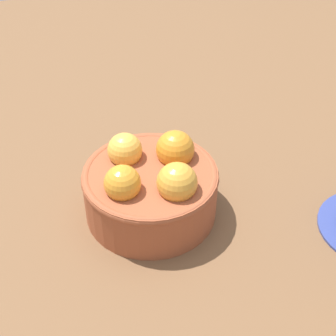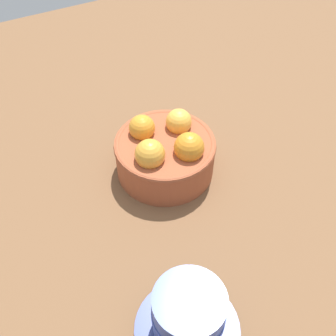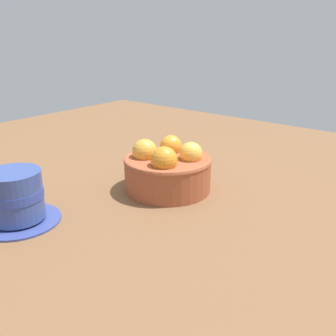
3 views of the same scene
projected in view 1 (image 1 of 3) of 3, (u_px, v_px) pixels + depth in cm
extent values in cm
cube|color=brown|center=(152.00, 226.00, 57.69)|extent=(136.60, 113.99, 4.68)
cylinder|color=#9E4C2D|center=(151.00, 192.00, 54.42)|extent=(14.28, 14.28, 5.62)
torus|color=#9E4C2D|center=(150.00, 175.00, 52.89)|extent=(14.48, 14.48, 1.00)
sphere|color=orange|center=(122.00, 183.00, 49.92)|extent=(3.76, 3.76, 3.76)
sphere|color=gold|center=(177.00, 183.00, 50.01)|extent=(4.14, 4.14, 4.14)
sphere|color=orange|center=(175.00, 149.00, 54.19)|extent=(4.19, 4.19, 4.19)
sphere|color=#F0AC40|center=(125.00, 150.00, 54.09)|extent=(3.78, 3.78, 3.78)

